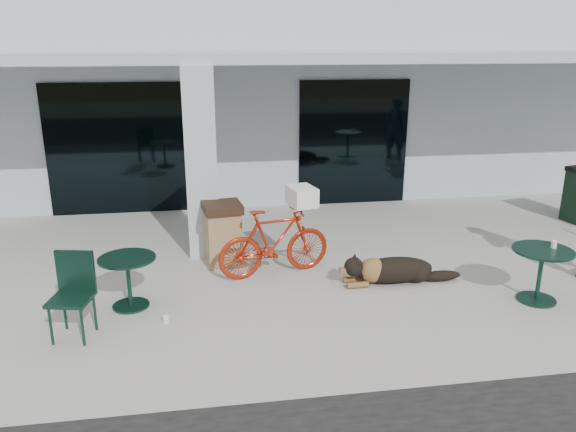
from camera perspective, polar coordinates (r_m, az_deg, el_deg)
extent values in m
plane|color=#A4A19B|center=(7.79, 3.10, -9.24)|extent=(80.00, 80.00, 0.00)
cube|color=#AAB9C1|center=(15.42, -3.41, 12.78)|extent=(22.00, 7.00, 4.50)
cube|color=black|center=(12.10, -17.00, 6.48)|extent=(2.80, 0.06, 2.70)
cube|color=black|center=(12.42, 6.65, 7.38)|extent=(2.40, 0.06, 2.70)
cube|color=#AAB9C1|center=(9.30, -8.82, 5.24)|extent=(0.50, 0.50, 3.12)
cube|color=#AAB9C1|center=(10.51, -0.79, 15.89)|extent=(22.00, 2.80, 0.18)
imported|color=#AC260D|center=(8.61, -1.38, -2.65)|extent=(1.85, 0.89, 1.07)
cube|color=white|center=(8.56, 1.41, 2.02)|extent=(0.46, 0.56, 0.29)
cylinder|color=white|center=(7.53, -12.29, -10.20)|extent=(0.08, 0.08, 0.10)
cylinder|color=white|center=(8.53, 25.40, -2.61)|extent=(0.10, 0.10, 0.10)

